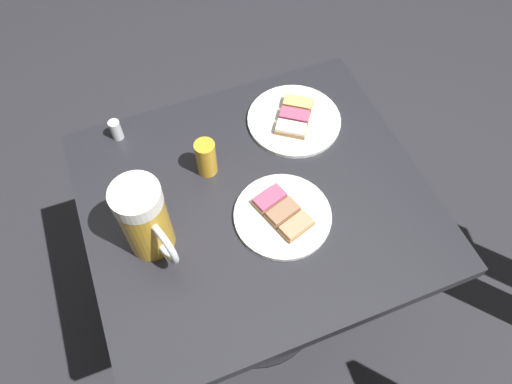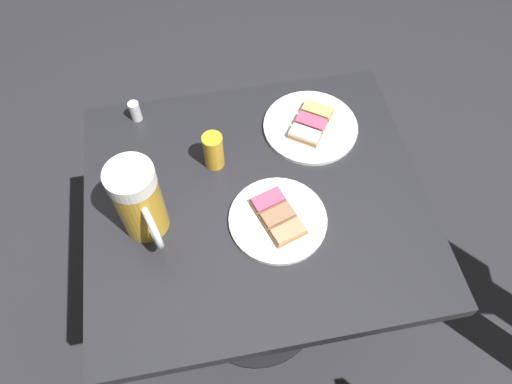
{
  "view_description": "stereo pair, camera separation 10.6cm",
  "coord_description": "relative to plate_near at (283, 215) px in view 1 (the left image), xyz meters",
  "views": [
    {
      "loc": [
        0.21,
        0.53,
        1.63
      ],
      "look_at": [
        0.0,
        0.0,
        0.73
      ],
      "focal_mm": 33.74,
      "sensor_mm": 36.0,
      "label": 1
    },
    {
      "loc": [
        0.11,
        0.56,
        1.63
      ],
      "look_at": [
        0.0,
        0.0,
        0.73
      ],
      "focal_mm": 33.74,
      "sensor_mm": 36.0,
      "label": 2
    }
  ],
  "objects": [
    {
      "name": "salt_shaker",
      "position": [
        0.29,
        -0.35,
        0.02
      ],
      "size": [
        0.03,
        0.03,
        0.05
      ],
      "primitive_type": "cylinder",
      "color": "silver",
      "rests_on": "cafe_table"
    },
    {
      "name": "cafe_table",
      "position": [
        0.04,
        -0.07,
        -0.17
      ],
      "size": [
        0.76,
        0.68,
        0.71
      ],
      "color": "black",
      "rests_on": "ground_plane"
    },
    {
      "name": "plate_near",
      "position": [
        0.0,
        0.0,
        0.0
      ],
      "size": [
        0.21,
        0.21,
        0.03
      ],
      "color": "white",
      "rests_on": "cafe_table"
    },
    {
      "name": "beer_glass_small",
      "position": [
        0.11,
        -0.18,
        0.04
      ],
      "size": [
        0.05,
        0.05,
        0.09
      ],
      "primitive_type": "cylinder",
      "color": "gold",
      "rests_on": "cafe_table"
    },
    {
      "name": "beer_mug",
      "position": [
        0.28,
        -0.04,
        0.09
      ],
      "size": [
        0.1,
        0.16,
        0.19
      ],
      "color": "gold",
      "rests_on": "cafe_table"
    },
    {
      "name": "ground_plane",
      "position": [
        0.04,
        -0.07,
        -0.72
      ],
      "size": [
        6.0,
        6.0,
        0.0
      ],
      "primitive_type": "plane",
      "color": "#28282D"
    },
    {
      "name": "plate_far",
      "position": [
        -0.13,
        -0.24,
        -0.0
      ],
      "size": [
        0.23,
        0.23,
        0.03
      ],
      "color": "white",
      "rests_on": "cafe_table"
    }
  ]
}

